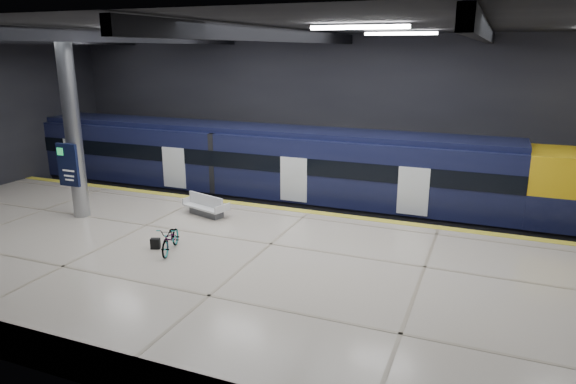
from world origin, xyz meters
The scene contains 10 objects.
ground centered at (0.00, 0.00, 0.00)m, with size 30.00×30.00×0.00m, color black.
room_shell centered at (0.00, 0.00, 5.72)m, with size 30.10×16.10×8.05m.
platform centered at (0.00, -2.50, 0.55)m, with size 30.00×11.00×1.10m, color #BEB1A1.
safety_strip centered at (0.00, 2.75, 1.11)m, with size 30.00×0.40×0.01m, color gold.
rails centered at (0.00, 5.50, 0.08)m, with size 30.00×1.52×0.16m.
train centered at (-2.38, 5.50, 2.06)m, with size 29.40×2.84×3.79m.
bench centered at (-3.55, 0.83, 1.39)m, with size 2.03×1.30×0.83m.
bicycle centered at (-2.68, -2.79, 1.54)m, with size 0.58×1.66×0.87m, color #99999E.
pannier_bag centered at (-3.28, -2.79, 1.28)m, with size 0.30×0.18×0.35m, color black.
info_column centered at (-8.00, -1.03, 4.46)m, with size 0.90×0.78×6.90m.
Camera 1 is at (6.51, -15.55, 7.34)m, focal length 32.00 mm.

